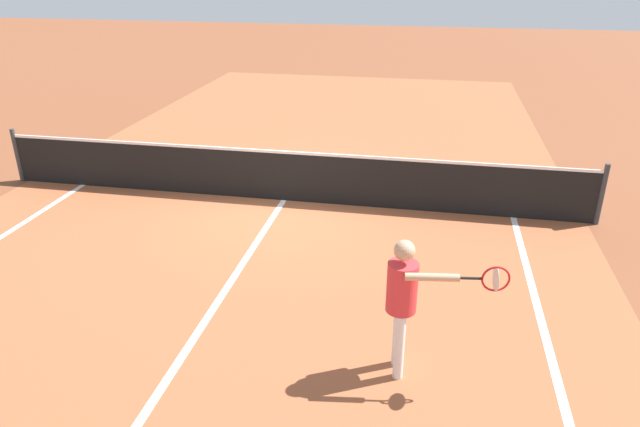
{
  "coord_description": "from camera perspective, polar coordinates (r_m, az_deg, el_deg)",
  "views": [
    {
      "loc": [
        2.56,
        -9.64,
        4.16
      ],
      "look_at": [
        1.2,
        -2.68,
        1.0
      ],
      "focal_mm": 32.52,
      "sensor_mm": 36.0,
      "label": 1
    }
  ],
  "objects": [
    {
      "name": "court_surface_inbounds",
      "position": [
        10.8,
        -3.56,
        1.33
      ],
      "size": [
        10.62,
        24.4,
        0.0
      ],
      "primitive_type": "cube",
      "color": "#9E5433",
      "rests_on": "ground_plane"
    },
    {
      "name": "line_center_service",
      "position": [
        8.07,
        -9.2,
        -7.29
      ],
      "size": [
        0.1,
        6.4,
        0.01
      ],
      "primitive_type": "cube",
      "color": "white",
      "rests_on": "ground_plane"
    },
    {
      "name": "ground_plane",
      "position": [
        10.8,
        -3.56,
        1.32
      ],
      "size": [
        60.0,
        60.0,
        0.0
      ],
      "primitive_type": "plane",
      "color": "brown"
    },
    {
      "name": "net",
      "position": [
        10.62,
        -3.63,
        3.78
      ],
      "size": [
        11.0,
        0.09,
        1.07
      ],
      "color": "#33383D",
      "rests_on": "ground_plane"
    },
    {
      "name": "player_near",
      "position": [
        6.07,
        8.32,
        -7.82
      ],
      "size": [
        1.2,
        0.42,
        1.59
      ],
      "color": "white",
      "rests_on": "ground_plane"
    }
  ]
}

